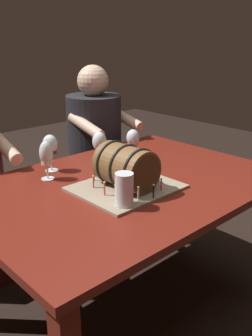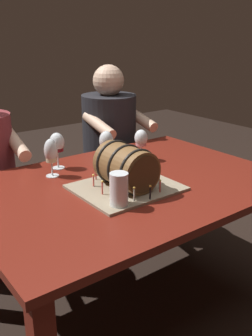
% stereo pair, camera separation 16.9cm
% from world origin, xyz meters
% --- Properties ---
extents(ground_plane, '(8.00, 8.00, 0.00)m').
position_xyz_m(ground_plane, '(0.00, 0.00, 0.00)').
color(ground_plane, black).
extents(dining_table, '(1.47, 1.04, 0.73)m').
position_xyz_m(dining_table, '(0.00, 0.00, 0.64)').
color(dining_table, maroon).
rests_on(dining_table, ground).
extents(barrel_cake, '(0.45, 0.38, 0.21)m').
position_xyz_m(barrel_cake, '(-0.06, -0.06, 0.82)').
color(barrel_cake, gray).
rests_on(barrel_cake, dining_table).
extents(wine_glass_empty, '(0.08, 0.08, 0.18)m').
position_xyz_m(wine_glass_empty, '(0.07, 0.27, 0.85)').
color(wine_glass_empty, white).
rests_on(wine_glass_empty, dining_table).
extents(wine_glass_white, '(0.07, 0.07, 0.19)m').
position_xyz_m(wine_glass_white, '(-0.25, 0.28, 0.85)').
color(wine_glass_white, white).
rests_on(wine_glass_white, dining_table).
extents(wine_glass_rose, '(0.07, 0.07, 0.17)m').
position_xyz_m(wine_glass_rose, '(0.26, 0.22, 0.85)').
color(wine_glass_rose, white).
rests_on(wine_glass_rose, dining_table).
extents(wine_glass_red, '(0.08, 0.08, 0.19)m').
position_xyz_m(wine_glass_red, '(-0.17, 0.37, 0.86)').
color(wine_glass_red, white).
rests_on(wine_glass_red, dining_table).
extents(beer_pint, '(0.08, 0.08, 0.15)m').
position_xyz_m(beer_pint, '(-0.20, -0.20, 0.79)').
color(beer_pint, white).
rests_on(beer_pint, dining_table).
extents(person_seated_right, '(0.41, 0.48, 1.20)m').
position_xyz_m(person_seated_right, '(0.44, 0.78, 0.57)').
color(person_seated_right, black).
rests_on(person_seated_right, ground).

